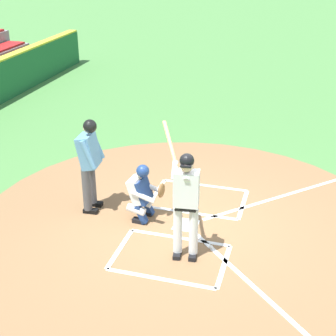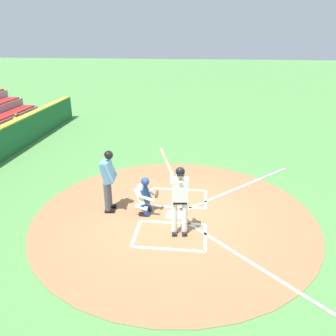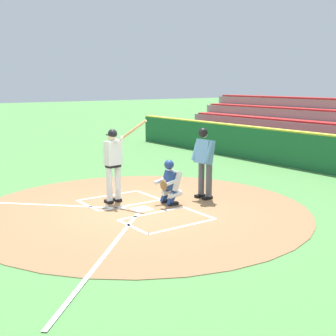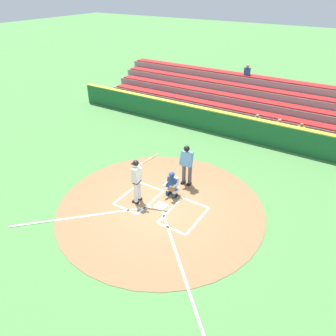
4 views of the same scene
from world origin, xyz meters
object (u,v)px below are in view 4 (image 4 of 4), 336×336
plate_umpire (187,162)px  batter (137,178)px  baseball (139,208)px  catcher (172,184)px

plate_umpire → batter: bearing=64.7°
plate_umpire → baseball: size_ratio=25.20×
batter → plate_umpire: size_ratio=1.14×
baseball → plate_umpire: bearing=-105.4°
batter → baseball: batter is taller
batter → plate_umpire: 2.33m
batter → baseball: 1.17m
catcher → baseball: 1.66m
batter → catcher: batter is taller
batter → plate_umpire: batter is taller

